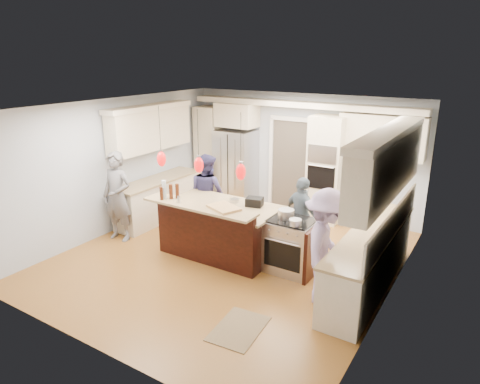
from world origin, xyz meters
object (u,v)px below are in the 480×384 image
(person_bar_end, at_px, (117,197))
(person_far_left, at_px, (207,193))
(refrigerator, at_px, (236,167))
(kitchen_island, at_px, (220,228))
(island_range, at_px, (292,246))

(person_bar_end, xyz_separation_m, person_far_left, (1.20, 1.30, -0.07))
(refrigerator, height_order, kitchen_island, refrigerator)
(refrigerator, relative_size, kitchen_island, 0.86)
(refrigerator, bearing_deg, island_range, -42.59)
(refrigerator, relative_size, person_bar_end, 1.02)
(refrigerator, relative_size, island_range, 1.96)
(kitchen_island, height_order, person_far_left, person_far_left)
(kitchen_island, bearing_deg, person_bar_end, -165.72)
(person_bar_end, bearing_deg, person_far_left, 42.04)
(refrigerator, height_order, island_range, refrigerator)
(person_bar_end, relative_size, person_far_left, 1.09)
(refrigerator, height_order, person_far_left, refrigerator)
(refrigerator, xyz_separation_m, person_bar_end, (-0.75, -3.09, -0.02))
(island_range, height_order, person_far_left, person_far_left)
(kitchen_island, xyz_separation_m, person_far_left, (-0.85, 0.78, 0.32))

